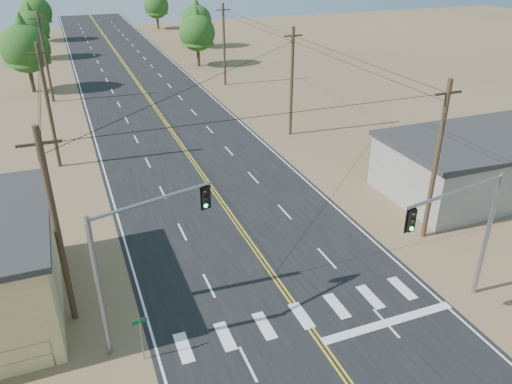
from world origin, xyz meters
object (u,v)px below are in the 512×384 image
building_right (487,164)px  signal_mast_right (468,224)px  signal_mast_left (132,252)px  street_sign (141,333)px

building_right → signal_mast_right: signal_mast_right is taller
signal_mast_left → street_sign: bearing=-114.1°
building_right → signal_mast_left: bearing=-165.9°
building_right → signal_mast_right: 15.41m
signal_mast_left → street_sign: signal_mast_left is taller
building_right → street_sign: (-26.80, -8.00, -0.49)m
building_right → signal_mast_right: (-11.46, -9.94, 2.76)m
building_right → street_sign: bearing=-163.4°
signal_mast_right → signal_mast_left: bearing=158.1°
signal_mast_left → building_right: bearing=-1.2°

